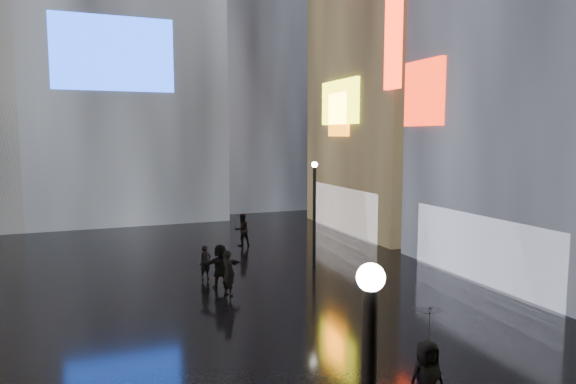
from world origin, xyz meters
TOP-DOWN VIEW (x-y plane):
  - ground at (0.00, 20.00)m, footprint 140.00×140.00m
  - building_right_far at (15.98, 30.00)m, footprint 10.28×12.00m
  - tower_flank_right at (9.00, 46.00)m, footprint 12.00×12.00m
  - lamp_far at (5.45, 22.36)m, footprint 0.30×0.30m
  - pedestrian_4 at (2.05, 8.61)m, footprint 0.94×0.62m
  - pedestrian_5 at (0.17, 20.32)m, footprint 1.82×0.76m
  - pedestrian_6 at (-0.14, 21.91)m, footprint 0.66×0.55m
  - pedestrian_7 at (3.40, 28.14)m, footprint 1.06×0.90m
  - umbrella_2 at (2.05, 8.61)m, footprint 1.21×1.21m
  - pedestrian_8 at (0.21, 19.20)m, footprint 0.69×0.81m

SIDE VIEW (x-z plane):
  - ground at x=0.00m, z-range 0.00..0.00m
  - pedestrian_6 at x=-0.14m, z-range 0.00..1.54m
  - pedestrian_8 at x=0.21m, z-range 0.00..1.87m
  - pedestrian_7 at x=3.40m, z-range 0.00..1.90m
  - pedestrian_4 at x=2.05m, z-range 0.00..1.90m
  - pedestrian_5 at x=0.17m, z-range 0.00..1.90m
  - umbrella_2 at x=2.05m, z-range 1.90..2.71m
  - lamp_far at x=5.45m, z-range 0.34..5.54m
  - building_right_far at x=15.98m, z-range -0.02..27.98m
  - tower_flank_right at x=9.00m, z-range 0.00..34.00m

